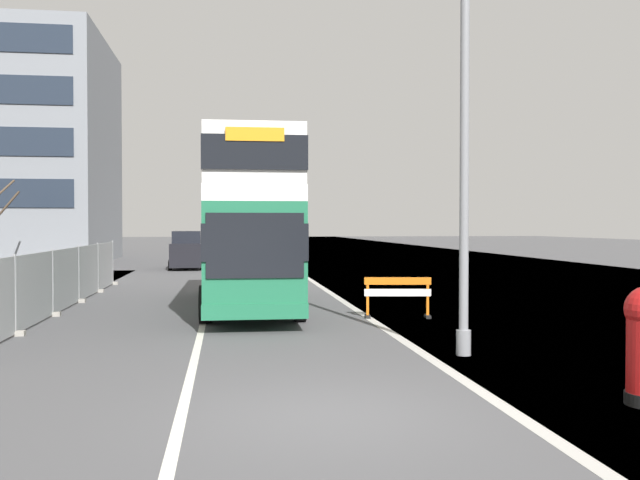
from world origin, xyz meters
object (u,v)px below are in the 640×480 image
(double_decker_bus, at_px, (250,222))
(car_oncoming_near, at_px, (187,251))
(roadworks_barrier, at_px, (398,292))
(car_receding_mid, at_px, (248,246))
(lamppost_foreground, at_px, (464,154))

(double_decker_bus, relative_size, car_oncoming_near, 2.31)
(double_decker_bus, bearing_deg, roadworks_barrier, -35.80)
(car_oncoming_near, bearing_deg, car_receding_mid, 67.61)
(car_oncoming_near, height_order, car_receding_mid, car_receding_mid)
(lamppost_foreground, distance_m, car_oncoming_near, 28.69)
(lamppost_foreground, relative_size, roadworks_barrier, 4.55)
(roadworks_barrier, distance_m, car_oncoming_near, 23.33)
(lamppost_foreground, xyz_separation_m, car_receding_mid, (-3.06, 37.04, -2.90))
(double_decker_bus, xyz_separation_m, car_oncoming_near, (-3.00, 19.40, -1.63))
(roadworks_barrier, xyz_separation_m, car_oncoming_near, (-6.97, 22.26, 0.33))
(lamppost_foreground, distance_m, roadworks_barrier, 6.32)
(lamppost_foreground, xyz_separation_m, car_oncoming_near, (-6.92, 27.69, -2.92))
(car_oncoming_near, bearing_deg, double_decker_bus, -81.21)
(lamppost_foreground, relative_size, car_receding_mid, 2.01)
(roadworks_barrier, relative_size, car_receding_mid, 0.44)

